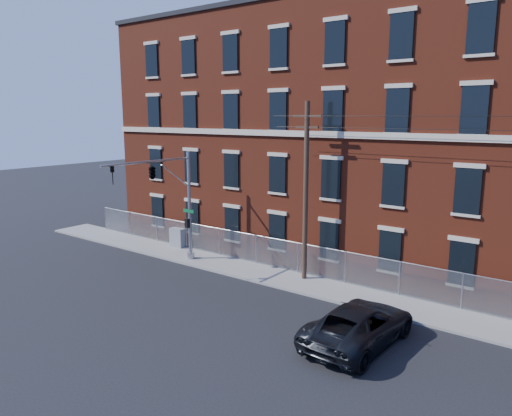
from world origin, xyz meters
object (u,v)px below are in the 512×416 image
at_px(traffic_signal_mast, 161,183).
at_px(utility_cabinet, 177,238).
at_px(pickup_truck, 359,324).
at_px(utility_pole_near, 306,189).

xyz_separation_m(traffic_signal_mast, utility_cabinet, (-2.78, 3.82, -4.60)).
xyz_separation_m(pickup_truck, utility_cabinet, (-16.73, 5.81, -0.05)).
distance_m(utility_pole_near, utility_cabinet, 11.71).
bearing_deg(utility_pole_near, traffic_signal_mast, -156.86).
distance_m(traffic_signal_mast, utility_cabinet, 6.59).
bearing_deg(pickup_truck, traffic_signal_mast, -5.09).
relative_size(utility_pole_near, pickup_truck, 1.66).
relative_size(utility_pole_near, utility_cabinet, 7.44).
distance_m(traffic_signal_mast, pickup_truck, 14.80).
bearing_deg(traffic_signal_mast, utility_cabinet, 126.09).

